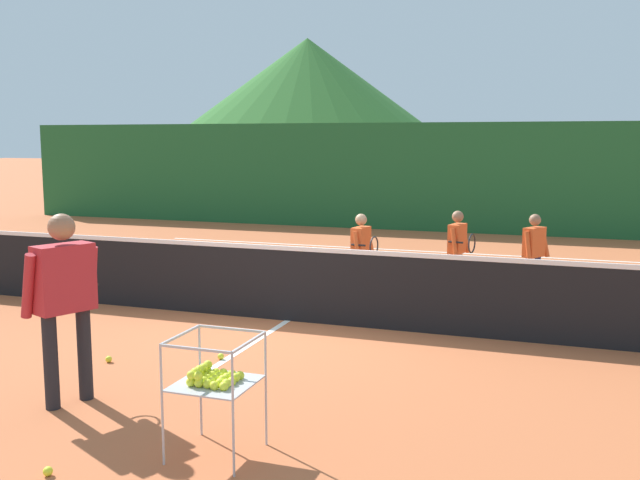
{
  "coord_description": "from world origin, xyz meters",
  "views": [
    {
      "loc": [
        3.4,
        -8.41,
        2.34
      ],
      "look_at": [
        0.28,
        0.46,
        1.0
      ],
      "focal_mm": 40.51,
      "sensor_mm": 36.0,
      "label": 1
    }
  ],
  "objects_px": {
    "tennis_ball_5": "(109,359)",
    "tennis_ball_3": "(48,471)",
    "tennis_net": "(288,283)",
    "student_1": "(458,244)",
    "ball_cart": "(213,378)",
    "tennis_ball_1": "(221,356)",
    "student_2": "(534,248)",
    "student_0": "(362,247)",
    "instructor": "(65,291)"
  },
  "relations": [
    {
      "from": "instructor",
      "to": "tennis_net",
      "type": "bearing_deg",
      "value": 77.65
    },
    {
      "from": "ball_cart",
      "to": "tennis_ball_1",
      "type": "distance_m",
      "value": 2.4
    },
    {
      "from": "instructor",
      "to": "student_0",
      "type": "height_order",
      "value": "instructor"
    },
    {
      "from": "student_2",
      "to": "student_0",
      "type": "bearing_deg",
      "value": -161.52
    },
    {
      "from": "tennis_net",
      "to": "student_2",
      "type": "relative_size",
      "value": 9.05
    },
    {
      "from": "student_1",
      "to": "ball_cart",
      "type": "xyz_separation_m",
      "value": [
        -0.83,
        -6.19,
        -0.17
      ]
    },
    {
      "from": "tennis_net",
      "to": "tennis_ball_3",
      "type": "height_order",
      "value": "tennis_net"
    },
    {
      "from": "tennis_ball_1",
      "to": "tennis_ball_3",
      "type": "relative_size",
      "value": 1.0
    },
    {
      "from": "student_2",
      "to": "tennis_ball_5",
      "type": "xyz_separation_m",
      "value": [
        -4.02,
        -4.69,
        -0.71
      ]
    },
    {
      "from": "tennis_net",
      "to": "tennis_ball_1",
      "type": "relative_size",
      "value": 165.16
    },
    {
      "from": "student_0",
      "to": "student_1",
      "type": "xyz_separation_m",
      "value": [
        1.3,
        0.68,
        0.01
      ]
    },
    {
      "from": "instructor",
      "to": "student_1",
      "type": "relative_size",
      "value": 1.34
    },
    {
      "from": "student_0",
      "to": "ball_cart",
      "type": "bearing_deg",
      "value": -85.17
    },
    {
      "from": "instructor",
      "to": "ball_cart",
      "type": "height_order",
      "value": "instructor"
    },
    {
      "from": "tennis_net",
      "to": "student_2",
      "type": "distance_m",
      "value": 3.8
    },
    {
      "from": "tennis_net",
      "to": "instructor",
      "type": "xyz_separation_m",
      "value": [
        -0.73,
        -3.35,
        0.52
      ]
    },
    {
      "from": "student_1",
      "to": "ball_cart",
      "type": "relative_size",
      "value": 1.41
    },
    {
      "from": "student_2",
      "to": "tennis_ball_3",
      "type": "distance_m",
      "value": 7.6
    },
    {
      "from": "student_1",
      "to": "tennis_ball_5",
      "type": "height_order",
      "value": "student_1"
    },
    {
      "from": "instructor",
      "to": "student_0",
      "type": "distance_m",
      "value": 5.16
    },
    {
      "from": "student_1",
      "to": "tennis_ball_3",
      "type": "bearing_deg",
      "value": -104.39
    },
    {
      "from": "student_0",
      "to": "student_2",
      "type": "bearing_deg",
      "value": 18.48
    },
    {
      "from": "ball_cart",
      "to": "tennis_ball_3",
      "type": "distance_m",
      "value": 1.29
    },
    {
      "from": "tennis_ball_5",
      "to": "tennis_ball_3",
      "type": "bearing_deg",
      "value": -63.41
    },
    {
      "from": "student_2",
      "to": "tennis_ball_3",
      "type": "bearing_deg",
      "value": -112.19
    },
    {
      "from": "student_1",
      "to": "tennis_ball_1",
      "type": "bearing_deg",
      "value": -114.44
    },
    {
      "from": "student_2",
      "to": "ball_cart",
      "type": "bearing_deg",
      "value": -106.96
    },
    {
      "from": "student_2",
      "to": "instructor",
      "type": "bearing_deg",
      "value": -122.05
    },
    {
      "from": "tennis_net",
      "to": "student_0",
      "type": "xyz_separation_m",
      "value": [
        0.51,
        1.64,
        0.25
      ]
    },
    {
      "from": "tennis_net",
      "to": "tennis_ball_1",
      "type": "bearing_deg",
      "value": -91.81
    },
    {
      "from": "instructor",
      "to": "tennis_ball_3",
      "type": "height_order",
      "value": "instructor"
    },
    {
      "from": "tennis_ball_3",
      "to": "tennis_ball_5",
      "type": "bearing_deg",
      "value": 116.59
    },
    {
      "from": "tennis_net",
      "to": "tennis_ball_1",
      "type": "height_order",
      "value": "tennis_net"
    },
    {
      "from": "student_0",
      "to": "tennis_ball_3",
      "type": "relative_size",
      "value": 18.24
    },
    {
      "from": "ball_cart",
      "to": "instructor",
      "type": "bearing_deg",
      "value": 163.35
    },
    {
      "from": "tennis_net",
      "to": "student_2",
      "type": "bearing_deg",
      "value": 40.16
    },
    {
      "from": "tennis_net",
      "to": "tennis_ball_5",
      "type": "relative_size",
      "value": 165.16
    },
    {
      "from": "student_1",
      "to": "tennis_ball_5",
      "type": "bearing_deg",
      "value": -122.63
    },
    {
      "from": "student_1",
      "to": "tennis_ball_1",
      "type": "distance_m",
      "value": 4.56
    },
    {
      "from": "student_2",
      "to": "tennis_ball_5",
      "type": "bearing_deg",
      "value": -130.58
    },
    {
      "from": "student_2",
      "to": "tennis_net",
      "type": "bearing_deg",
      "value": -139.84
    },
    {
      "from": "student_1",
      "to": "student_0",
      "type": "bearing_deg",
      "value": -152.34
    },
    {
      "from": "tennis_ball_1",
      "to": "instructor",
      "type": "bearing_deg",
      "value": -113.17
    },
    {
      "from": "student_2",
      "to": "tennis_ball_3",
      "type": "height_order",
      "value": "student_2"
    },
    {
      "from": "instructor",
      "to": "tennis_ball_3",
      "type": "distance_m",
      "value": 1.74
    },
    {
      "from": "instructor",
      "to": "tennis_ball_5",
      "type": "relative_size",
      "value": 24.92
    },
    {
      "from": "instructor",
      "to": "student_2",
      "type": "height_order",
      "value": "instructor"
    },
    {
      "from": "instructor",
      "to": "tennis_ball_5",
      "type": "height_order",
      "value": "instructor"
    },
    {
      "from": "tennis_net",
      "to": "tennis_ball_5",
      "type": "distance_m",
      "value": 2.55
    },
    {
      "from": "student_1",
      "to": "tennis_ball_3",
      "type": "relative_size",
      "value": 18.59
    }
  ]
}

